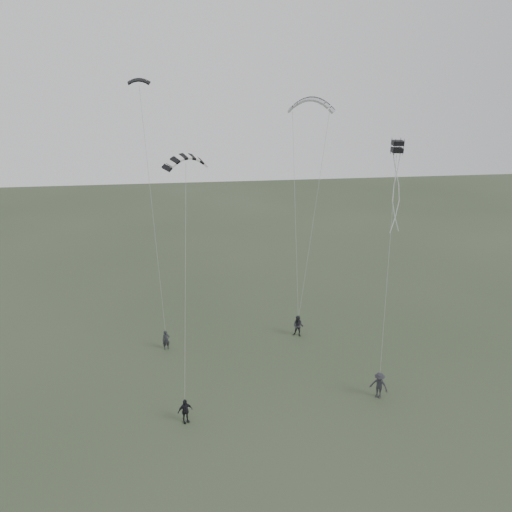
{
  "coord_description": "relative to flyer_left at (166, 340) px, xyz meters",
  "views": [
    {
      "loc": [
        -3.63,
        -27.44,
        19.63
      ],
      "look_at": [
        0.79,
        5.57,
        7.58
      ],
      "focal_mm": 35.0,
      "sensor_mm": 36.0,
      "label": 1
    }
  ],
  "objects": [
    {
      "name": "kite_dark_small",
      "position": [
        -1.12,
        6.34,
        18.59
      ],
      "size": [
        1.65,
        0.67,
        0.68
      ],
      "primitive_type": null,
      "rotation": [
        0.39,
        0.0,
        -0.01
      ],
      "color": "black",
      "rests_on": "flyer_left"
    },
    {
      "name": "kite_pale_large",
      "position": [
        12.19,
        6.5,
        17.11
      ],
      "size": [
        3.89,
        2.42,
        1.68
      ],
      "primitive_type": null,
      "rotation": [
        0.18,
        0.0,
        -0.38
      ],
      "color": "#9D9FA2",
      "rests_on": "flyer_right"
    },
    {
      "name": "kite_striped",
      "position": [
        2.13,
        -0.6,
        13.88
      ],
      "size": [
        3.23,
        2.39,
        1.37
      ],
      "primitive_type": null,
      "rotation": [
        0.3,
        0.0,
        0.48
      ],
      "color": "black",
      "rests_on": "flyer_center"
    },
    {
      "name": "flyer_far",
      "position": [
        13.81,
        -7.98,
        0.14
      ],
      "size": [
        1.33,
        1.24,
        1.8
      ],
      "primitive_type": "imported",
      "rotation": [
        0.0,
        0.0,
        -0.66
      ],
      "color": "#29282E",
      "rests_on": "ground"
    },
    {
      "name": "flyer_center",
      "position": [
        1.43,
        -8.81,
        0.03
      ],
      "size": [
        1.0,
        0.69,
        1.58
      ],
      "primitive_type": "imported",
      "rotation": [
        0.0,
        0.0,
        0.37
      ],
      "color": "black",
      "rests_on": "ground"
    },
    {
      "name": "flyer_right",
      "position": [
        10.37,
        0.67,
        0.11
      ],
      "size": [
        1.06,
        0.98,
        1.75
      ],
      "primitive_type": "imported",
      "rotation": [
        0.0,
        0.0,
        -0.47
      ],
      "color": "#27262C",
      "rests_on": "ground"
    },
    {
      "name": "ground",
      "position": [
        5.97,
        -6.55,
        -0.76
      ],
      "size": [
        140.0,
        140.0,
        0.0
      ],
      "primitive_type": "plane",
      "color": "#323F29",
      "rests_on": "ground"
    },
    {
      "name": "kite_box",
      "position": [
        15.26,
        -3.9,
        14.73
      ],
      "size": [
        0.76,
        0.79,
        0.76
      ],
      "primitive_type": null,
      "rotation": [
        0.05,
        0.0,
        -0.14
      ],
      "color": "black",
      "rests_on": "flyer_far"
    },
    {
      "name": "flyer_left",
      "position": [
        0.0,
        0.0,
        0.0
      ],
      "size": [
        0.61,
        0.46,
        1.52
      ],
      "primitive_type": "imported",
      "rotation": [
        0.0,
        0.0,
        0.19
      ],
      "color": "#222328",
      "rests_on": "ground"
    }
  ]
}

